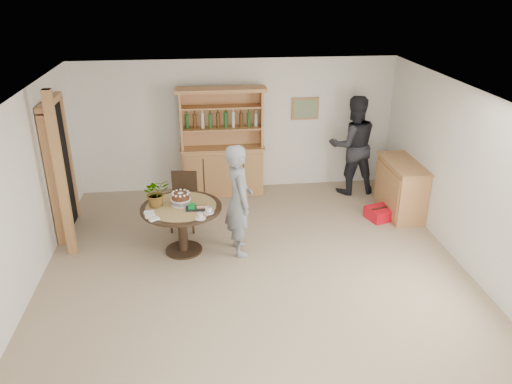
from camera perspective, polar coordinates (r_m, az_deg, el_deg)
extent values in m
plane|color=tan|center=(6.91, 0.28, -10.70)|extent=(7.00, 7.00, 0.00)
cube|color=white|center=(9.56, -2.19, 7.59)|extent=(6.00, 0.04, 2.50)
cube|color=white|center=(6.67, -26.26, -2.37)|extent=(0.04, 7.00, 2.50)
cube|color=white|center=(7.25, 24.56, -0.01)|extent=(0.04, 7.00, 2.50)
cube|color=white|center=(5.87, 0.33, 9.86)|extent=(6.00, 7.00, 0.04)
cube|color=#AB7948|center=(9.63, 5.64, 9.47)|extent=(0.52, 0.03, 0.42)
cube|color=#59724C|center=(9.61, 5.66, 9.44)|extent=(0.44, 0.02, 0.34)
cube|color=black|center=(8.48, -21.56, 2.33)|extent=(0.10, 0.90, 2.10)
cube|color=tan|center=(8.03, -22.24, 1.04)|extent=(0.12, 0.10, 2.10)
cube|color=tan|center=(8.93, -20.70, 3.51)|extent=(0.12, 0.10, 2.10)
cube|color=tan|center=(8.17, -22.56, 9.40)|extent=(0.12, 1.10, 0.10)
cube|color=#AB7948|center=(7.63, -21.42, 1.65)|extent=(0.12, 0.12, 2.50)
cube|color=tan|center=(9.55, -3.79, 2.48)|extent=(1.50, 0.50, 0.90)
cube|color=#AB7948|center=(9.39, -3.87, 5.15)|extent=(1.56, 0.54, 0.04)
cube|color=tan|center=(9.33, -3.99, 8.55)|extent=(1.50, 0.04, 1.06)
cube|color=tan|center=(9.18, -8.54, 8.10)|extent=(0.04, 0.34, 1.06)
cube|color=tan|center=(9.24, 0.63, 8.46)|extent=(0.04, 0.34, 1.06)
cube|color=#AB7948|center=(9.23, -3.92, 7.29)|extent=(1.44, 0.32, 0.03)
cube|color=#AB7948|center=(9.13, -3.99, 9.70)|extent=(1.44, 0.32, 0.03)
cube|color=tan|center=(9.06, -4.04, 11.60)|extent=(1.62, 0.40, 0.06)
cylinder|color=#194C1E|center=(9.18, -7.47, 8.06)|extent=(0.07, 0.07, 0.28)
cylinder|color=#4C2D14|center=(9.18, -6.46, 8.11)|extent=(0.07, 0.07, 0.28)
cylinder|color=#B2BFB2|center=(9.18, -5.45, 8.15)|extent=(0.07, 0.07, 0.28)
cylinder|color=#194C1E|center=(9.19, -4.45, 8.20)|extent=(0.07, 0.07, 0.28)
cylinder|color=#4C2D14|center=(9.19, -3.44, 8.24)|extent=(0.07, 0.07, 0.28)
cylinder|color=#B2BFB2|center=(9.20, -2.43, 8.27)|extent=(0.07, 0.07, 0.28)
cylinder|color=#194C1E|center=(9.21, -1.43, 8.31)|extent=(0.07, 0.07, 0.28)
cylinder|color=#4C2D14|center=(9.23, -0.43, 8.34)|extent=(0.07, 0.07, 0.28)
cube|color=tan|center=(9.07, 16.20, 0.35)|extent=(0.50, 1.20, 0.90)
cube|color=#AB7948|center=(8.90, 16.54, 3.13)|extent=(0.54, 1.26, 0.04)
cylinder|color=black|center=(7.45, -8.55, -1.80)|extent=(1.20, 1.20, 0.04)
cylinder|color=black|center=(7.61, -8.38, -4.31)|extent=(0.14, 0.14, 0.70)
cylinder|color=black|center=(7.78, -8.23, -6.55)|extent=(0.56, 0.56, 0.03)
cylinder|color=#A58C50|center=(7.44, -8.56, -1.62)|extent=(1.04, 1.04, 0.01)
cube|color=black|center=(8.24, -8.31, -1.32)|extent=(0.49, 0.49, 0.04)
cube|color=black|center=(8.31, -8.16, 0.80)|extent=(0.42, 0.10, 0.46)
cube|color=black|center=(8.23, -8.25, 2.21)|extent=(0.42, 0.11, 0.05)
cube|color=black|center=(8.22, -9.68, -3.26)|extent=(0.04, 0.04, 0.44)
cube|color=black|center=(8.15, -7.21, -3.35)|extent=(0.03, 0.04, 0.44)
cube|color=black|center=(8.54, -9.18, -2.17)|extent=(0.04, 0.04, 0.44)
cube|color=black|center=(8.47, -6.79, -2.24)|extent=(0.03, 0.04, 0.44)
cylinder|color=white|center=(7.48, -8.55, -1.39)|extent=(0.28, 0.28, 0.01)
cylinder|color=white|center=(7.46, -8.57, -1.11)|extent=(0.05, 0.05, 0.08)
cylinder|color=white|center=(7.44, -8.59, -0.80)|extent=(0.30, 0.30, 0.01)
cylinder|color=#4A2315|center=(7.42, -8.62, -0.45)|extent=(0.26, 0.26, 0.09)
cylinder|color=white|center=(7.40, -8.64, -0.12)|extent=(0.08, 0.08, 0.01)
sphere|color=white|center=(7.40, -7.71, -0.09)|extent=(0.04, 0.04, 0.04)
sphere|color=white|center=(7.45, -7.83, 0.09)|extent=(0.04, 0.04, 0.04)
sphere|color=white|center=(7.50, -8.16, 0.21)|extent=(0.04, 0.04, 0.04)
sphere|color=white|center=(7.51, -8.62, 0.24)|extent=(0.04, 0.04, 0.04)
sphere|color=white|center=(7.50, -9.08, 0.17)|extent=(0.04, 0.04, 0.04)
sphere|color=white|center=(7.46, -9.42, 0.02)|extent=(0.04, 0.04, 0.04)
sphere|color=white|center=(7.41, -9.56, -0.17)|extent=(0.04, 0.04, 0.04)
sphere|color=white|center=(7.35, -9.46, -0.35)|extent=(0.04, 0.04, 0.04)
sphere|color=white|center=(7.31, -9.13, -0.48)|extent=(0.04, 0.04, 0.04)
sphere|color=white|center=(7.29, -8.66, -0.51)|extent=(0.04, 0.04, 0.04)
sphere|color=white|center=(7.31, -8.19, -0.44)|extent=(0.04, 0.04, 0.04)
sphere|color=white|center=(7.34, -7.84, -0.28)|extent=(0.04, 0.04, 0.04)
imported|color=#3F7233|center=(7.42, -11.35, -0.07)|extent=(0.47, 0.44, 0.42)
cube|color=black|center=(7.32, -6.87, -1.87)|extent=(0.30, 0.20, 0.01)
cube|color=#0C6F28|center=(7.30, -7.35, -1.65)|extent=(0.10, 0.10, 0.06)
cube|color=#0C6F28|center=(7.29, -7.36, -1.40)|extent=(0.11, 0.02, 0.01)
cylinder|color=silver|center=(7.17, -5.42, -2.37)|extent=(0.15, 0.15, 0.01)
imported|color=silver|center=(7.15, -5.44, -2.06)|extent=(0.10, 0.10, 0.08)
cylinder|color=silver|center=(7.02, -6.37, -3.02)|extent=(0.15, 0.15, 0.01)
imported|color=silver|center=(7.00, -6.38, -2.72)|extent=(0.08, 0.08, 0.07)
cube|color=white|center=(7.28, -12.14, -2.30)|extent=(0.14, 0.08, 0.03)
cube|color=white|center=(7.17, -11.98, -2.71)|extent=(0.16, 0.11, 0.03)
cube|color=white|center=(7.08, -11.56, -3.05)|extent=(0.16, 0.14, 0.03)
imported|color=slate|center=(7.31, -1.96, -0.94)|extent=(0.49, 0.67, 1.71)
imported|color=black|center=(9.57, 11.01, 5.27)|extent=(0.95, 0.75, 1.89)
cube|color=red|center=(8.94, 14.46, -2.27)|extent=(0.69, 0.56, 0.20)
cube|color=black|center=(8.89, 14.53, -1.66)|extent=(0.55, 0.20, 0.01)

